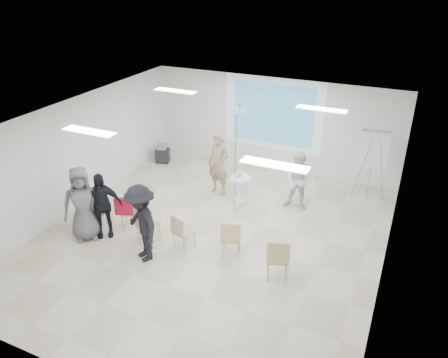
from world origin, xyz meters
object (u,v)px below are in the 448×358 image
at_px(player_right, 300,178).
at_px(chair_left_mid, 129,210).
at_px(audience_left, 101,201).
at_px(flipchart_easel, 374,149).
at_px(chair_right_inner, 231,236).
at_px(audience_outer, 82,200).
at_px(chair_center, 181,230).
at_px(chair_far_left, 93,205).
at_px(chair_right_far, 278,257).
at_px(audience_mid, 141,219).
at_px(chair_left_inner, 146,222).
at_px(player_left, 219,160).
at_px(pedestal_table, 240,187).
at_px(laptop, 149,222).
at_px(av_cart, 162,154).

xyz_separation_m(player_right, chair_left_mid, (-3.56, -2.78, -0.39)).
height_order(audience_left, flipchart_easel, flipchart_easel).
relative_size(chair_right_inner, audience_outer, 0.45).
xyz_separation_m(chair_center, flipchart_easel, (3.60, 4.36, 0.99)).
height_order(chair_far_left, chair_center, chair_far_left).
relative_size(chair_right_far, audience_mid, 0.48).
xyz_separation_m(chair_left_mid, chair_left_inner, (0.73, -0.36, 0.05)).
bearing_deg(player_left, chair_center, -72.12).
height_order(chair_center, chair_right_inner, chair_right_inner).
bearing_deg(chair_right_far, pedestal_table, 106.37).
xyz_separation_m(player_left, chair_left_mid, (-1.20, -2.68, -0.53)).
height_order(player_left, audience_mid, player_left).
xyz_separation_m(chair_center, audience_left, (-2.05, -0.25, 0.43)).
bearing_deg(chair_right_far, chair_center, 158.17).
distance_m(pedestal_table, player_left, 1.00).
bearing_deg(laptop, chair_right_far, -179.37).
distance_m(chair_far_left, chair_left_inner, 1.72).
xyz_separation_m(chair_right_inner, chair_right_far, (1.21, -0.34, 0.04)).
bearing_deg(chair_left_inner, chair_right_far, 2.46).
bearing_deg(av_cart, audience_left, -95.67).
height_order(chair_left_mid, av_cart, chair_left_mid).
distance_m(chair_left_inner, flipchart_easel, 6.41).
bearing_deg(chair_center, player_left, 115.85).
xyz_separation_m(pedestal_table, player_right, (1.61, 0.25, 0.51)).
xyz_separation_m(chair_right_far, audience_left, (-4.43, -0.13, 0.37)).
distance_m(chair_left_mid, chair_right_inner, 2.79).
xyz_separation_m(chair_left_inner, chair_right_far, (3.27, -0.02, 0.01)).
bearing_deg(pedestal_table, chair_right_inner, -71.86).
distance_m(chair_center, laptop, 0.90).
bearing_deg(chair_far_left, audience_left, -24.34).
bearing_deg(player_right, chair_left_inner, -134.30).
bearing_deg(audience_left, player_right, 3.54).
height_order(player_left, av_cart, player_left).
bearing_deg(chair_right_far, chair_left_inner, 160.83).
relative_size(player_right, audience_mid, 0.87).
bearing_deg(audience_outer, chair_right_far, -36.49).
distance_m(chair_left_inner, audience_left, 1.22).
bearing_deg(chair_left_inner, chair_right_inner, 11.64).
distance_m(player_left, av_cart, 3.03).
height_order(chair_far_left, chair_left_mid, chair_far_left).
bearing_deg(pedestal_table, chair_far_left, -137.00).
distance_m(chair_left_inner, chair_right_inner, 2.09).
bearing_deg(chair_far_left, chair_right_far, 1.62).
xyz_separation_m(chair_right_far, laptop, (-3.27, 0.12, -0.07)).
bearing_deg(chair_left_mid, chair_center, -31.34).
height_order(chair_center, audience_mid, audience_mid).
height_order(chair_left_inner, chair_right_inner, chair_left_inner).
bearing_deg(player_right, laptop, -135.22).
xyz_separation_m(player_left, av_cart, (-2.67, 1.22, -0.75)).
bearing_deg(chair_center, chair_left_mid, -171.18).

